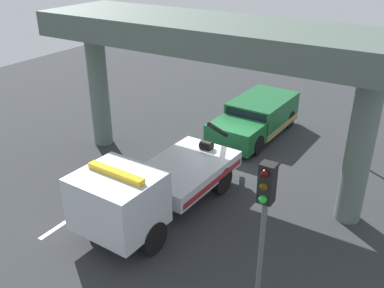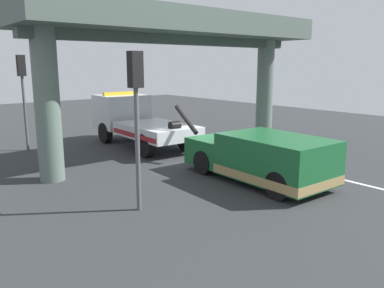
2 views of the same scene
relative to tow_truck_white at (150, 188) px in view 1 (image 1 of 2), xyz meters
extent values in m
cube|color=#2D3033|center=(-4.66, 0.02, -1.25)|extent=(60.00, 40.00, 0.10)
cube|color=silver|center=(-10.66, -2.24, -1.20)|extent=(2.60, 0.16, 0.01)
cube|color=silver|center=(-4.66, -2.24, -1.20)|extent=(2.60, 0.16, 0.01)
cube|color=silver|center=(1.34, -2.24, -1.20)|extent=(2.60, 0.16, 0.01)
cube|color=silver|center=(-1.93, 0.06, -0.28)|extent=(3.91, 2.52, 0.55)
cube|color=silver|center=(1.40, -0.05, 0.27)|extent=(2.12, 2.37, 1.65)
cube|color=black|center=(2.01, -0.06, 0.64)|extent=(0.13, 2.21, 0.66)
cube|color=maroon|center=(-1.89, 1.26, -0.36)|extent=(3.65, 0.14, 0.20)
cylinder|color=black|center=(-4.12, 0.13, 0.46)|extent=(1.42, 0.22, 1.07)
cylinder|color=black|center=(-3.31, 0.10, 0.12)|extent=(0.37, 0.46, 0.36)
cube|color=yellow|center=(1.40, -0.05, 1.18)|extent=(0.30, 1.93, 0.16)
cylinder|color=black|center=(1.23, 1.00, -0.70)|extent=(1.01, 0.35, 1.00)
cylinder|color=black|center=(1.17, -1.08, -0.70)|extent=(1.01, 0.35, 1.00)
cylinder|color=black|center=(-2.66, 1.12, -0.70)|extent=(1.01, 0.35, 1.00)
cylinder|color=black|center=(-2.73, -0.96, -0.70)|extent=(1.01, 0.35, 1.00)
cube|color=#195B2D|center=(-8.58, 0.04, -0.30)|extent=(3.52, 2.31, 1.35)
cube|color=#195B2D|center=(-5.99, -0.04, -0.50)|extent=(1.79, 2.17, 0.95)
cube|color=black|center=(-6.84, -0.01, 0.00)|extent=(0.12, 1.94, 0.59)
cube|color=#9E8451|center=(-8.58, 0.04, -0.79)|extent=(3.54, 2.32, 0.28)
cylinder|color=black|center=(-6.11, 0.93, -0.78)|extent=(0.85, 0.31, 0.84)
cylinder|color=black|center=(-6.17, -0.99, -0.78)|extent=(0.85, 0.31, 0.84)
cylinder|color=black|center=(-9.50, 1.03, -0.78)|extent=(0.85, 0.31, 0.84)
cylinder|color=black|center=(-9.56, -0.89, -0.78)|extent=(0.85, 0.31, 0.84)
cylinder|color=#596B60|center=(-3.49, 5.34, 1.27)|extent=(0.81, 0.81, 4.94)
cylinder|color=#596B60|center=(-3.49, -5.30, 1.27)|extent=(0.81, 0.81, 4.94)
cube|color=#4B5B52|center=(-3.49, 0.02, 4.18)|extent=(3.60, 12.64, 0.88)
cube|color=#3E4A43|center=(-3.49, 0.02, 3.56)|extent=(0.50, 12.24, 0.36)
cylinder|color=#515456|center=(-7.66, 4.53, 0.41)|extent=(0.12, 0.12, 3.22)
cube|color=black|center=(-7.66, 4.53, 2.47)|extent=(0.28, 0.32, 0.90)
sphere|color=#360605|center=(-7.50, 4.53, 2.77)|extent=(0.18, 0.18, 0.18)
sphere|color=gold|center=(-7.50, 4.53, 2.47)|extent=(0.18, 0.18, 0.18)
sphere|color=black|center=(-7.50, 4.53, 2.17)|extent=(0.18, 0.18, 0.18)
cylinder|color=#515456|center=(1.84, 4.53, 0.45)|extent=(0.12, 0.12, 3.31)
cube|color=black|center=(1.84, 4.53, 2.56)|extent=(0.28, 0.32, 0.90)
sphere|color=#360605|center=(2.00, 4.53, 2.86)|extent=(0.18, 0.18, 0.18)
sphere|color=#3A2D06|center=(2.00, 4.53, 2.56)|extent=(0.18, 0.18, 0.18)
sphere|color=green|center=(2.00, 4.53, 2.26)|extent=(0.18, 0.18, 0.18)
camera|label=1|loc=(8.93, 7.22, 7.04)|focal=39.93mm
camera|label=2|loc=(-16.18, 9.65, 2.59)|focal=36.48mm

